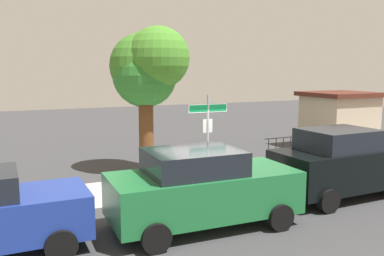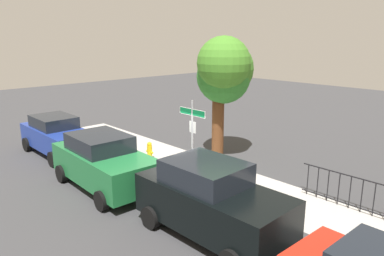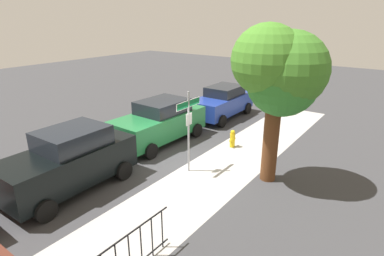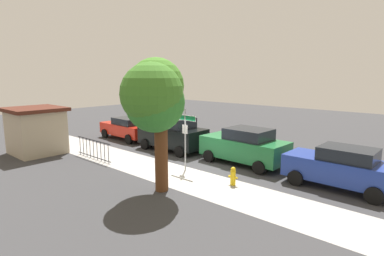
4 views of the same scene
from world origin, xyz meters
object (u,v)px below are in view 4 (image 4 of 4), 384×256
at_px(car_black, 173,134).
at_px(car_red, 127,128).
at_px(fire_hydrant, 233,176).
at_px(shade_tree, 154,96).
at_px(car_green, 244,146).
at_px(utility_shed, 36,130).
at_px(street_sign, 185,129).
at_px(car_blue, 341,167).

xyz_separation_m(car_black, car_red, (4.80, -0.17, -0.20)).
xyz_separation_m(car_red, fire_hydrant, (-10.94, 2.72, -0.42)).
relative_size(car_red, fire_hydrant, 5.56).
relative_size(shade_tree, car_black, 1.21).
distance_m(car_black, fire_hydrant, 6.69).
distance_m(car_green, utility_shed, 11.95).
distance_m(street_sign, car_blue, 6.88).
height_order(street_sign, car_red, street_sign).
xyz_separation_m(street_sign, car_green, (-1.56, -2.77, -1.05)).
height_order(street_sign, car_black, street_sign).
xyz_separation_m(car_red, utility_shed, (0.63, 5.92, 0.57)).
height_order(car_red, fire_hydrant, car_red).
bearing_deg(car_green, fire_hydrant, 116.06).
bearing_deg(car_blue, car_black, -0.06).
bearing_deg(car_black, car_red, -3.03).
distance_m(street_sign, fire_hydrant, 3.33).
bearing_deg(car_green, car_black, 6.49).
bearing_deg(car_red, utility_shed, 85.46).
bearing_deg(car_black, shade_tree, 128.44).
bearing_deg(car_green, street_sign, 62.18).
height_order(car_green, car_black, car_black).
distance_m(street_sign, utility_shed, 9.33).
xyz_separation_m(car_blue, car_black, (9.60, 0.02, 0.13)).
height_order(shade_tree, fire_hydrant, shade_tree).
distance_m(shade_tree, car_green, 6.23).
height_order(car_black, utility_shed, utility_shed).
bearing_deg(street_sign, car_red, -17.45).
distance_m(car_blue, car_black, 9.60).
xyz_separation_m(car_blue, fire_hydrant, (3.45, 2.58, -0.50)).
relative_size(car_blue, fire_hydrant, 5.48).
height_order(street_sign, fire_hydrant, street_sign).
bearing_deg(car_black, street_sign, 142.88).
distance_m(shade_tree, car_black, 7.19).
bearing_deg(car_black, fire_hydrant, 156.36).
distance_m(car_green, car_black, 4.82).
bearing_deg(car_blue, utility_shed, 20.85).
bearing_deg(shade_tree, car_red, -30.38).
xyz_separation_m(utility_shed, fire_hydrant, (-11.58, -3.20, -0.99)).
xyz_separation_m(car_blue, utility_shed, (15.03, 5.78, 0.49)).
bearing_deg(car_red, car_black, 179.56).
bearing_deg(shade_tree, car_blue, -136.35).
height_order(car_blue, utility_shed, utility_shed).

